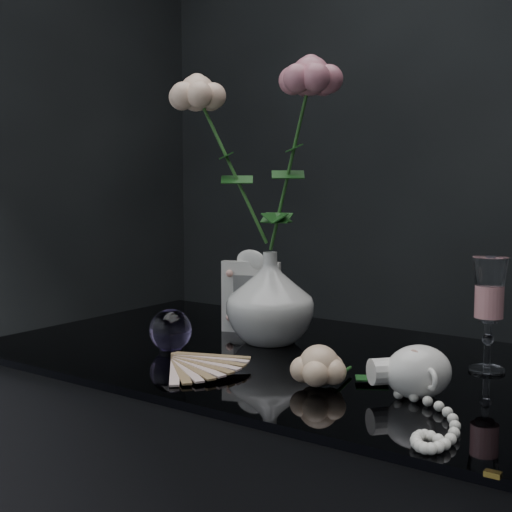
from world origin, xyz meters
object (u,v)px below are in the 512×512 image
Objects in this scene: wine_glass at (489,315)px; picture_frame at (251,291)px; paperweight at (171,330)px; pearl_jar at (419,369)px; vase at (270,298)px; loose_rose at (319,366)px.

wine_glass reaches higher than picture_frame.
pearl_jar is (0.43, 0.00, 0.00)m from paperweight.
vase is 1.03× the size of picture_frame.
picture_frame is at bearing 83.10° from paperweight.
pearl_jar is (0.41, -0.19, -0.04)m from picture_frame.
paperweight is (-0.10, -0.15, -0.04)m from vase.
loose_rose is (0.20, -0.18, -0.05)m from vase.
wine_glass is at bearing 51.82° from loose_rose.
loose_rose is (0.30, -0.03, -0.01)m from paperweight.
wine_glass reaches higher than pearl_jar.
wine_glass is 2.42× the size of paperweight.
wine_glass is at bearing 21.07° from paperweight.
vase is 0.09m from picture_frame.
picture_frame is 0.20m from paperweight.
vase is at bearing -174.57° from wine_glass.
vase is 0.93× the size of wine_glass.
paperweight is 0.43m from pearl_jar.
pearl_jar reaches higher than loose_rose.
pearl_jar reaches higher than paperweight.
paperweight is at bearing -158.93° from wine_glass.
vase is 0.28m from loose_rose.
loose_rose is 0.13m from pearl_jar.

